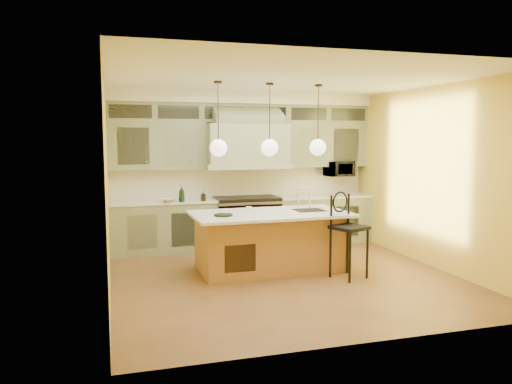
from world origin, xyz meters
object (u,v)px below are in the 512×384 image
object	(u,v)px
range	(247,222)
microwave	(339,169)
kitchen_island	(270,240)
counter_stool	(347,229)

from	to	relation	value
range	microwave	size ratio (longest dim) A/B	2.21
kitchen_island	microwave	xyz separation A→B (m)	(2.04, 1.80, 0.98)
kitchen_island	microwave	size ratio (longest dim) A/B	4.52
range	microwave	bearing A→B (deg)	3.12
range	counter_stool	world-z (taller)	counter_stool
counter_stool	microwave	distance (m)	2.82
range	kitchen_island	bearing A→B (deg)	-93.02
range	counter_stool	xyz separation A→B (m)	(0.89, -2.41, 0.25)
range	counter_stool	size ratio (longest dim) A/B	0.94
counter_stool	microwave	size ratio (longest dim) A/B	2.36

